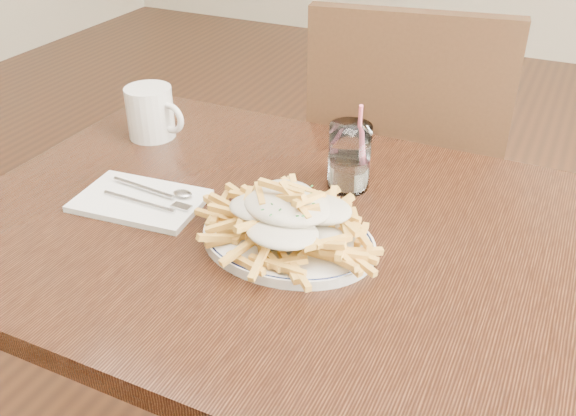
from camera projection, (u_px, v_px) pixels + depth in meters
The scene contains 8 objects.
table at pixel (306, 267), 1.10m from camera, with size 1.20×0.80×0.75m.
chair_far at pixel (404, 168), 1.65m from camera, with size 0.53×0.53×0.99m.
fries_plate at pixel (288, 240), 1.02m from camera, with size 0.31×0.27×0.02m.
loaded_fries at pixel (288, 213), 0.99m from camera, with size 0.29×0.24×0.08m.
napkin at pixel (140, 201), 1.13m from camera, with size 0.22×0.14×0.01m, color white.
cutlery at pixel (141, 195), 1.13m from camera, with size 0.19×0.06×0.01m.
water_glass at pixel (349, 161), 1.16m from camera, with size 0.08×0.08×0.17m.
coffee_mug at pixel (151, 113), 1.34m from camera, with size 0.14×0.10×0.11m.
Camera 1 is at (0.35, -0.81, 1.34)m, focal length 40.00 mm.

